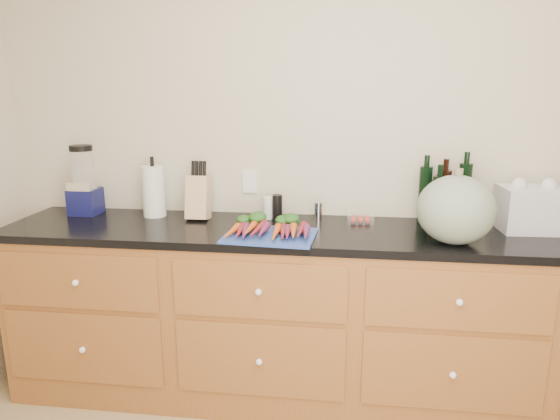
# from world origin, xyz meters

# --- Properties ---
(wall_back) EXTENTS (4.10, 0.05, 2.60)m
(wall_back) POSITION_xyz_m (0.00, 1.62, 1.30)
(wall_back) COLOR beige
(wall_back) RESTS_ON ground
(cabinets) EXTENTS (3.60, 0.64, 0.90)m
(cabinets) POSITION_xyz_m (0.00, 1.30, 0.45)
(cabinets) COLOR brown
(cabinets) RESTS_ON ground
(countertop) EXTENTS (3.64, 0.62, 0.04)m
(countertop) POSITION_xyz_m (0.00, 1.30, 0.92)
(countertop) COLOR black
(countertop) RESTS_ON cabinets
(cutting_board) EXTENTS (0.45, 0.35, 0.01)m
(cutting_board) POSITION_xyz_m (-0.42, 1.14, 0.95)
(cutting_board) COLOR #254396
(cutting_board) RESTS_ON countertop
(carrots) EXTENTS (0.40, 0.30, 0.06)m
(carrots) POSITION_xyz_m (-0.42, 1.18, 0.97)
(carrots) COLOR #CE5018
(carrots) RESTS_ON cutting_board
(squash) EXTENTS (0.35, 0.35, 0.32)m
(squash) POSITION_xyz_m (0.44, 1.15, 1.10)
(squash) COLOR #5E6F5D
(squash) RESTS_ON countertop
(blender_appliance) EXTENTS (0.15, 0.15, 0.39)m
(blender_appliance) POSITION_xyz_m (-1.52, 1.46, 1.11)
(blender_appliance) COLOR #0F1147
(blender_appliance) RESTS_ON countertop
(paper_towel) EXTENTS (0.13, 0.13, 0.28)m
(paper_towel) POSITION_xyz_m (-1.12, 1.46, 1.08)
(paper_towel) COLOR silver
(paper_towel) RESTS_ON countertop
(knife_block) EXTENTS (0.12, 0.12, 0.23)m
(knife_block) POSITION_xyz_m (-0.86, 1.44, 1.06)
(knife_block) COLOR tan
(knife_block) RESTS_ON countertop
(grinder_salt) EXTENTS (0.05, 0.05, 0.12)m
(grinder_salt) POSITION_xyz_m (-0.48, 1.48, 1.00)
(grinder_salt) COLOR silver
(grinder_salt) RESTS_ON countertop
(grinder_pepper) EXTENTS (0.05, 0.05, 0.13)m
(grinder_pepper) POSITION_xyz_m (-0.43, 1.48, 1.01)
(grinder_pepper) COLOR black
(grinder_pepper) RESTS_ON countertop
(canister_chrome) EXTENTS (0.04, 0.04, 0.10)m
(canister_chrome) POSITION_xyz_m (-0.20, 1.48, 0.99)
(canister_chrome) COLOR silver
(canister_chrome) RESTS_ON countertop
(tomato_box) EXTENTS (0.14, 0.11, 0.06)m
(tomato_box) POSITION_xyz_m (0.02, 1.47, 0.97)
(tomato_box) COLOR white
(tomato_box) RESTS_ON countertop
(bottles) EXTENTS (0.27, 0.14, 0.32)m
(bottles) POSITION_xyz_m (0.45, 1.51, 1.09)
(bottles) COLOR black
(bottles) RESTS_ON countertop
(grocery_bag) EXTENTS (0.31, 0.25, 0.22)m
(grocery_bag) POSITION_xyz_m (0.86, 1.42, 1.05)
(grocery_bag) COLOR silver
(grocery_bag) RESTS_ON countertop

